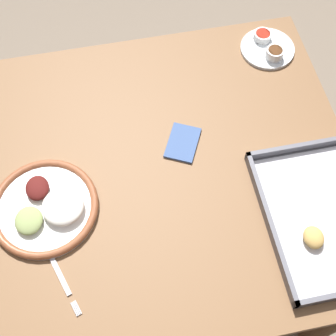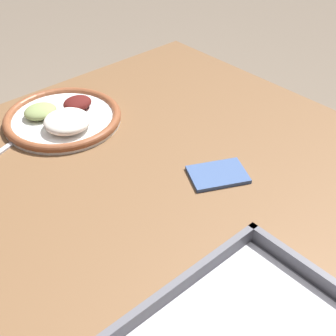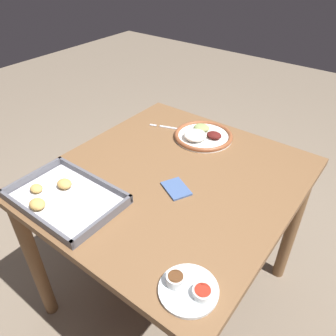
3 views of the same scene
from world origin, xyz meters
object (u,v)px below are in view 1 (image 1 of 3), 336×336
Objects in this scene: napkin at (183,143)px; baking_tray at (323,219)px; fork at (59,274)px; saucer_plate at (268,47)px; dinner_plate at (46,207)px.

baking_tray is at bearing 45.32° from napkin.
fork is 0.47m from napkin.
saucer_plate is 0.43m from napkin.
napkin is at bearing 108.02° from dinner_plate.
saucer_plate is at bearing 110.58° from fork.
dinner_plate is 1.42× the size of fork.
baking_tray is at bearing 75.98° from dinner_plate.
napkin reaches higher than fork.
dinner_plate is 1.66× the size of saucer_plate.
baking_tray is 2.97× the size of napkin.
baking_tray is at bearing 71.26° from fork.
dinner_plate is at bearing -104.02° from baking_tray.
saucer_plate reaches higher than napkin.
fork is at bearing -50.29° from saucer_plate.
saucer_plate is (-0.40, 0.71, -0.00)m from dinner_plate.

